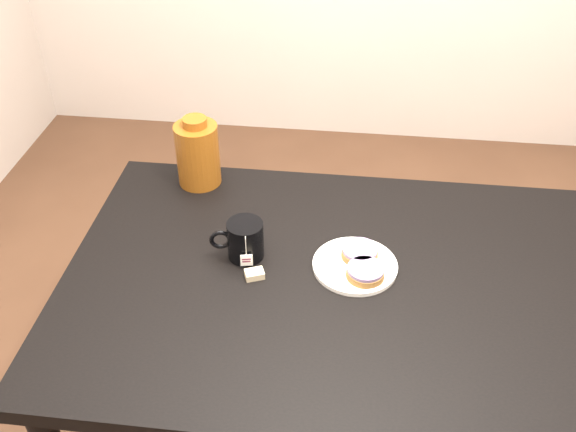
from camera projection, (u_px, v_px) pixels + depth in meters
The scene contains 7 objects.
table at pixel (351, 305), 1.58m from camera, with size 1.40×0.90×0.75m.
plate at pixel (355, 265), 1.57m from camera, with size 0.21×0.21×0.02m.
bagel_back at pixel (360, 252), 1.58m from camera, with size 0.09×0.09×0.03m.
bagel_front at pixel (365, 272), 1.52m from camera, with size 0.10×0.10×0.03m.
mug at pixel (244, 240), 1.58m from camera, with size 0.14×0.11×0.10m.
teabag_pouch at pixel (255, 274), 1.54m from camera, with size 0.04×0.03×0.02m, color #C6B793.
bagel_package at pixel (198, 153), 1.81m from camera, with size 0.14×0.14×0.21m.
Camera 1 is at (-0.02, -1.13, 1.81)m, focal length 40.00 mm.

